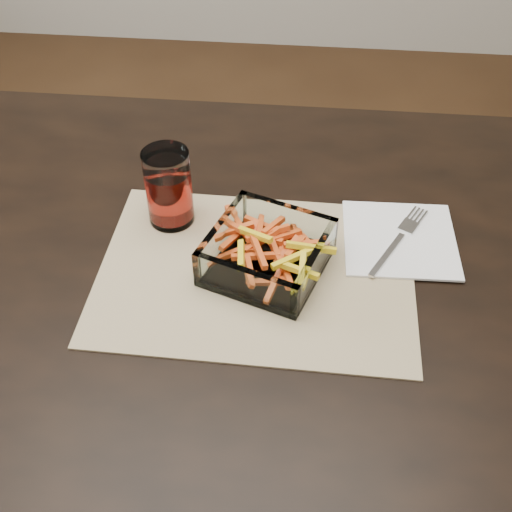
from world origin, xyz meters
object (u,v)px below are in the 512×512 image
object	(u,v)px
glass_bowl	(267,254)
tumbler	(169,190)
fork	(399,238)
dining_table	(167,301)

from	to	relation	value
glass_bowl	tumbler	world-z (taller)	tumbler
tumbler	glass_bowl	bearing A→B (deg)	-30.48
fork	dining_table	bearing A→B (deg)	-139.63
glass_bowl	tumbler	size ratio (longest dim) A/B	1.60
glass_bowl	tumbler	distance (m)	0.18
dining_table	tumbler	bearing A→B (deg)	90.92
glass_bowl	tumbler	bearing A→B (deg)	149.52
dining_table	fork	bearing A→B (deg)	12.05
fork	tumbler	bearing A→B (deg)	-154.59
tumbler	fork	world-z (taller)	tumbler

